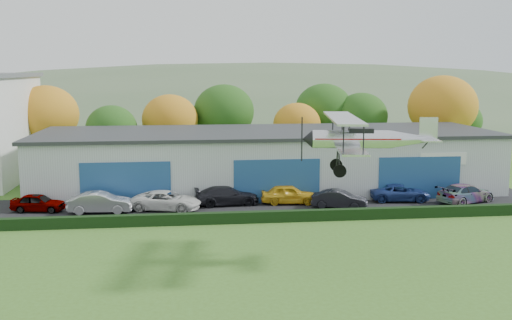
{
  "coord_description": "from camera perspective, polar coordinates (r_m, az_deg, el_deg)",
  "views": [
    {
      "loc": [
        -2.04,
        -23.56,
        10.79
      ],
      "look_at": [
        2.03,
        11.16,
        5.3
      ],
      "focal_mm": 40.72,
      "sensor_mm": 36.0,
      "label": 1
    }
  ],
  "objects": [
    {
      "name": "car_0",
      "position": [
        47.29,
        -20.62,
        -3.93
      ],
      "size": [
        4.18,
        2.19,
        1.36
      ],
      "primitive_type": "imported",
      "rotation": [
        0.0,
        0.0,
        1.42
      ],
      "color": "gray",
      "rests_on": "apron"
    },
    {
      "name": "car_4",
      "position": [
        46.86,
        3.27,
        -3.37
      ],
      "size": [
        4.68,
        2.28,
        1.54
      ],
      "primitive_type": "imported",
      "rotation": [
        0.0,
        0.0,
        1.47
      ],
      "color": "gold",
      "rests_on": "apron"
    },
    {
      "name": "car_3",
      "position": [
        46.44,
        -2.89,
        -3.51
      ],
      "size": [
        5.3,
        2.54,
        1.49
      ],
      "primitive_type": "imported",
      "rotation": [
        0.0,
        0.0,
        1.66
      ],
      "color": "black",
      "rests_on": "apron"
    },
    {
      "name": "car_6",
      "position": [
        49.24,
        13.97,
        -3.12
      ],
      "size": [
        5.11,
        2.78,
        1.36
      ],
      "primitive_type": "imported",
      "rotation": [
        0.0,
        0.0,
        1.46
      ],
      "color": "navy",
      "rests_on": "apron"
    },
    {
      "name": "distant_hills",
      "position": [
        165.3,
        -7.43,
        0.56
      ],
      "size": [
        430.0,
        196.0,
        56.0
      ],
      "color": "#4C6642",
      "rests_on": "ground"
    },
    {
      "name": "hangar",
      "position": [
        52.64,
        1.08,
        0.04
      ],
      "size": [
        40.6,
        12.6,
        5.3
      ],
      "color": "#B2B7BC",
      "rests_on": "ground"
    },
    {
      "name": "car_1",
      "position": [
        45.38,
        -15.02,
        -4.05
      ],
      "size": [
        4.83,
        1.83,
        1.57
      ],
      "primitive_type": "imported",
      "rotation": [
        0.0,
        0.0,
        1.54
      ],
      "color": "silver",
      "rests_on": "apron"
    },
    {
      "name": "tree_belt",
      "position": [
        64.45,
        -4.1,
        4.3
      ],
      "size": [
        75.7,
        13.22,
        10.12
      ],
      "color": "#3D2614",
      "rests_on": "ground"
    },
    {
      "name": "car_5",
      "position": [
        45.72,
        8.21,
        -3.84
      ],
      "size": [
        4.54,
        2.9,
        1.41
      ],
      "primitive_type": "imported",
      "rotation": [
        0.0,
        0.0,
        1.21
      ],
      "color": "black",
      "rests_on": "apron"
    },
    {
      "name": "hedge",
      "position": [
        41.4,
        0.53,
        -5.6
      ],
      "size": [
        46.0,
        0.6,
        0.8
      ],
      "primitive_type": "cube",
      "color": "black",
      "rests_on": "ground"
    },
    {
      "name": "car_2",
      "position": [
        45.24,
        -8.77,
        -3.95
      ],
      "size": [
        5.71,
        3.7,
        1.46
      ],
      "primitive_type": "imported",
      "rotation": [
        0.0,
        0.0,
        1.31
      ],
      "color": "silver",
      "rests_on": "apron"
    },
    {
      "name": "car_7",
      "position": [
        50.14,
        19.89,
        -3.09
      ],
      "size": [
        5.67,
        4.09,
        1.53
      ],
      "primitive_type": "imported",
      "rotation": [
        0.0,
        0.0,
        1.99
      ],
      "color": "gray",
      "rests_on": "apron"
    },
    {
      "name": "biplane",
      "position": [
        33.41,
        10.43,
        2.2
      ],
      "size": [
        7.7,
        8.82,
        3.28
      ],
      "rotation": [
        0.0,
        0.0,
        -0.15
      ],
      "color": "silver"
    },
    {
      "name": "apron",
      "position": [
        46.11,
        -0.23,
        -4.57
      ],
      "size": [
        48.0,
        9.0,
        0.05
      ],
      "primitive_type": "cube",
      "color": "black",
      "rests_on": "ground"
    }
  ]
}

